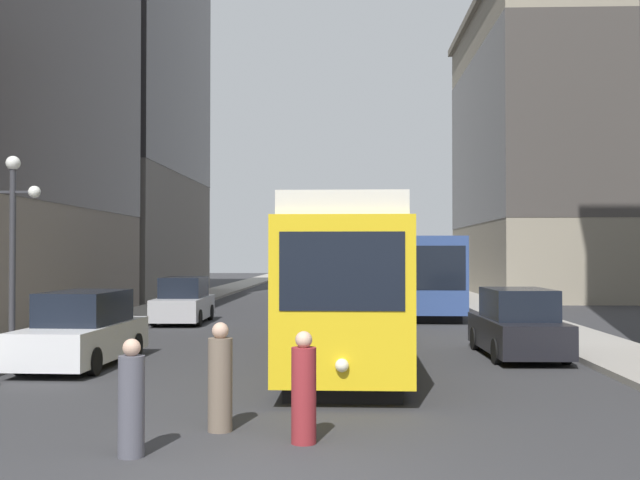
# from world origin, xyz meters

# --- Properties ---
(sidewalk_left) EXTENTS (2.63, 120.00, 0.15)m
(sidewalk_left) POSITION_xyz_m (-8.14, 40.00, 0.07)
(sidewalk_left) COLOR gray
(sidewalk_left) RESTS_ON ground
(sidewalk_right) EXTENTS (2.63, 120.00, 0.15)m
(sidewalk_right) POSITION_xyz_m (8.14, 40.00, 0.07)
(sidewalk_right) COLOR gray
(sidewalk_right) RESTS_ON ground
(streetcar) EXTENTS (2.77, 14.97, 3.89)m
(streetcar) POSITION_xyz_m (0.97, 11.61, 2.10)
(streetcar) COLOR black
(streetcar) RESTS_ON ground
(transit_bus) EXTENTS (2.85, 12.10, 3.45)m
(transit_bus) POSITION_xyz_m (4.52, 26.53, 1.95)
(transit_bus) COLOR black
(transit_bus) RESTS_ON ground
(parked_car_left_near) EXTENTS (2.02, 5.00, 1.82)m
(parked_car_left_near) POSITION_xyz_m (-5.52, 9.51, 0.84)
(parked_car_left_near) COLOR black
(parked_car_left_near) RESTS_ON ground
(parked_car_left_mid) EXTENTS (1.96, 4.51, 1.82)m
(parked_car_left_mid) POSITION_xyz_m (-5.52, 21.10, 0.84)
(parked_car_left_mid) COLOR black
(parked_car_left_mid) RESTS_ON ground
(parked_car_right_far) EXTENTS (1.97, 4.69, 1.82)m
(parked_car_right_far) POSITION_xyz_m (5.52, 11.47, 0.84)
(parked_car_right_far) COLOR black
(parked_car_right_far) RESTS_ON ground
(pedestrian_crossing_near) EXTENTS (0.36, 0.36, 1.60)m
(pedestrian_crossing_near) POSITION_xyz_m (-1.93, 1.08, 0.74)
(pedestrian_crossing_near) COLOR #4C4C56
(pedestrian_crossing_near) RESTS_ON ground
(pedestrian_crossing_far) EXTENTS (0.38, 0.38, 1.69)m
(pedestrian_crossing_far) POSITION_xyz_m (-0.98, 2.61, 0.78)
(pedestrian_crossing_far) COLOR #6B5B4C
(pedestrian_crossing_far) RESTS_ON ground
(pedestrian_on_sidewalk) EXTENTS (0.36, 0.36, 1.62)m
(pedestrian_on_sidewalk) POSITION_xyz_m (0.36, 1.89, 0.76)
(pedestrian_on_sidewalk) COLOR maroon
(pedestrian_on_sidewalk) RESTS_ON ground
(lamp_post_left_near) EXTENTS (1.41, 0.36, 5.06)m
(lamp_post_left_near) POSITION_xyz_m (-7.42, 9.75, 3.51)
(lamp_post_left_near) COLOR #333338
(lamp_post_left_near) RESTS_ON sidewalk_left
(building_left_midblock) EXTENTS (14.20, 19.08, 31.44)m
(building_left_midblock) POSITION_xyz_m (-16.25, 39.33, 16.22)
(building_left_midblock) COLOR slate
(building_left_midblock) RESTS_ON ground
(building_right_corner) EXTENTS (10.86, 21.61, 19.28)m
(building_right_corner) POSITION_xyz_m (14.58, 42.61, 9.91)
(building_right_corner) COLOR gray
(building_right_corner) RESTS_ON ground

